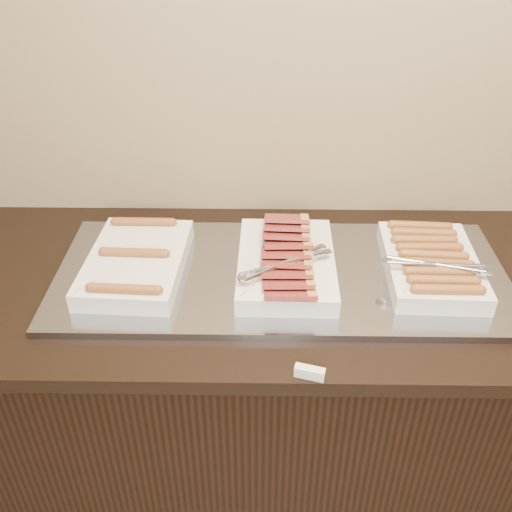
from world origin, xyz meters
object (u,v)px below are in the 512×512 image
(dish_center, at_px, (286,262))
(dish_right, at_px, (431,264))
(warming_tray, at_px, (281,275))
(dish_left, at_px, (136,262))
(counter, at_px, (275,392))

(dish_center, relative_size, dish_right, 1.11)
(warming_tray, distance_m, dish_left, 0.39)
(dish_left, xyz_separation_m, dish_center, (0.40, -0.00, 0.01))
(counter, relative_size, dish_left, 5.38)
(dish_left, bearing_deg, dish_center, 2.48)
(warming_tray, relative_size, dish_right, 3.33)
(counter, xyz_separation_m, warming_tray, (0.01, 0.00, 0.46))
(warming_tray, xyz_separation_m, dish_right, (0.39, -0.00, 0.04))
(counter, bearing_deg, warming_tray, 0.00)
(counter, xyz_separation_m, dish_left, (-0.38, 0.00, 0.49))
(dish_center, distance_m, dish_right, 0.38)
(dish_left, relative_size, dish_center, 0.96)
(dish_center, bearing_deg, dish_right, 0.82)
(warming_tray, bearing_deg, dish_right, -0.58)
(dish_right, bearing_deg, dish_center, -178.17)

